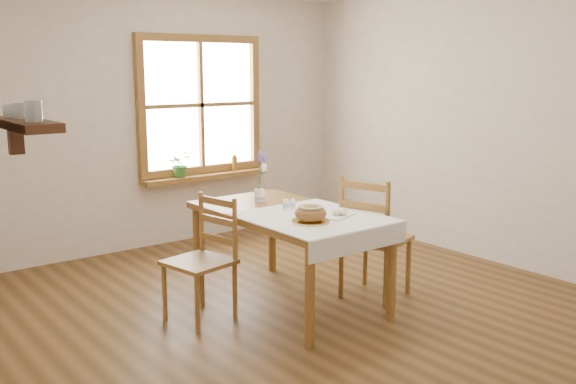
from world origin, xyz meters
The scene contains 19 objects.
ground centered at (0.00, 0.00, 0.00)m, with size 5.00×5.00×0.00m, color brown.
room_walls centered at (0.00, 0.00, 1.71)m, with size 4.60×5.10×2.65m.
window centered at (0.50, 2.47, 1.45)m, with size 1.46×0.08×1.46m.
window_sill centered at (0.50, 2.40, 0.69)m, with size 1.46×0.20×0.05m.
wall_shelf centered at (-2.16, -0.60, 1.61)m, with size 0.16×0.60×0.24m.
dining_table centered at (0.00, 0.30, 0.66)m, with size 0.90×1.60×0.75m.
table_linen centered at (0.00, 0.00, 0.76)m, with size 0.91×0.99×0.01m, color white.
chair_left centered at (-0.72, 0.43, 0.46)m, with size 0.43×0.45×0.91m, color olive, non-canonical shape.
chair_right centered at (0.66, -0.01, 0.50)m, with size 0.47×0.49×1.00m, color olive, non-canonical shape.
bread_plate centered at (-0.12, -0.12, 0.77)m, with size 0.26×0.26×0.01m, color white.
bread_loaf centered at (-0.12, -0.12, 0.84)m, with size 0.23×0.23×0.12m, color #A36E39.
egg_napkin centered at (0.14, -0.06, 0.77)m, with size 0.29×0.25×0.01m, color white.
eggs centered at (0.14, -0.06, 0.80)m, with size 0.23×0.20×0.05m, color white, non-canonical shape.
salt_shaker centered at (-0.02, 0.30, 0.80)m, with size 0.05×0.05×0.09m, color white.
pepper_shaker centered at (0.05, 0.30, 0.80)m, with size 0.04×0.04×0.09m, color white.
flower_vase centered at (0.01, 0.70, 0.80)m, with size 0.09×0.09×0.10m, color white.
lavender_bouquet centered at (0.01, 0.70, 1.00)m, with size 0.16×0.16×0.30m, color #68518F, non-canonical shape.
potted_plant centered at (0.19, 2.40, 0.82)m, with size 0.24×0.27×0.21m, color #33702D.
amber_bottle centered at (0.87, 2.40, 0.81)m, with size 0.06×0.06×0.18m, color #9D691D.
Camera 1 is at (-2.97, -3.53, 1.85)m, focal length 40.00 mm.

